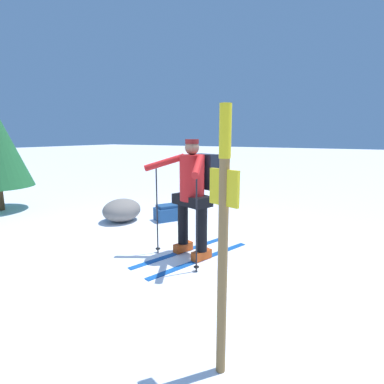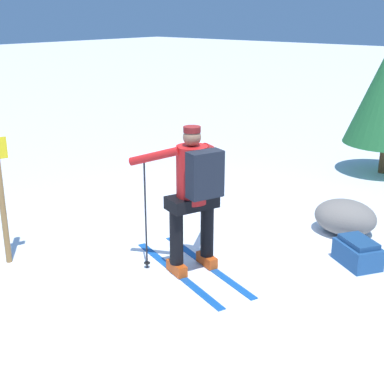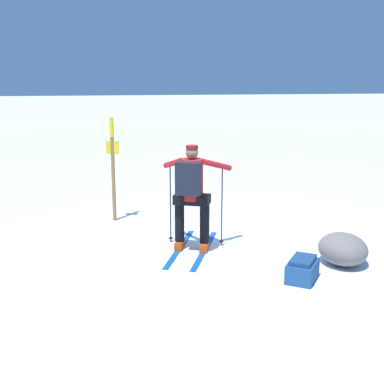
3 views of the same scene
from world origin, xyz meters
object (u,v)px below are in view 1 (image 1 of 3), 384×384
rock_boulder (122,210)px  skier (194,190)px  dropped_backpack (168,213)px  trail_marker (223,223)px

rock_boulder → skier: bearing=69.2°
skier → dropped_backpack: 2.06m
skier → trail_marker: size_ratio=0.99×
dropped_backpack → trail_marker: bearing=39.7°
rock_boulder → trail_marker: bearing=52.4°
dropped_backpack → trail_marker: (3.11, 2.59, 0.98)m
skier → rock_boulder: 2.38m
dropped_backpack → trail_marker: 4.17m
skier → trail_marker: (1.78, 1.24, 0.17)m
trail_marker → rock_boulder: 4.33m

